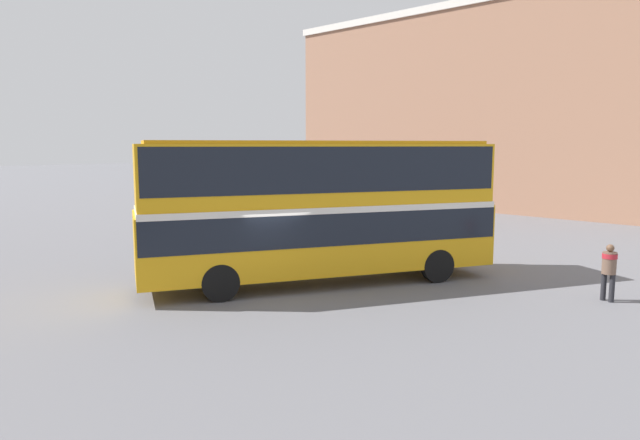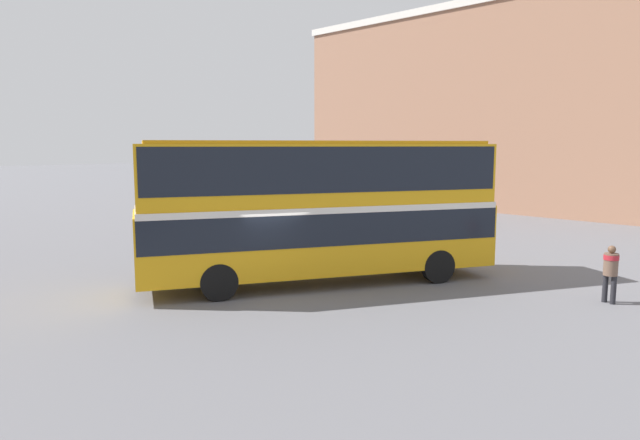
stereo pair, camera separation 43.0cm
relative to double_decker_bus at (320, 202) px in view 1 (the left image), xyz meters
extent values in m
plane|color=slate|center=(-1.82, 0.40, -2.65)|extent=(240.00, 240.00, 0.00)
cube|color=#9E7056|center=(27.47, 7.55, 4.15)|extent=(11.51, 30.83, 13.61)
cube|color=silver|center=(27.47, 7.55, 11.21)|extent=(11.81, 31.13, 0.50)
cube|color=gold|center=(0.00, 0.00, -1.17)|extent=(11.40, 7.45, 2.01)
cube|color=gold|center=(0.00, 0.00, 0.84)|extent=(11.21, 7.30, 2.02)
cube|color=black|center=(0.00, 0.00, -0.72)|extent=(11.31, 7.42, 0.99)
cube|color=black|center=(0.00, 0.00, 1.09)|extent=(11.07, 7.25, 1.37)
cube|color=silver|center=(0.00, 0.00, -0.14)|extent=(11.31, 7.42, 0.20)
cube|color=#BE8611|center=(0.00, 0.00, 1.90)|extent=(10.67, 6.91, 0.10)
cylinder|color=black|center=(3.80, -0.60, -2.10)|extent=(1.12, 0.76, 1.10)
cylinder|color=black|center=(2.76, -2.68, -2.10)|extent=(1.12, 0.76, 1.10)
cylinder|color=black|center=(-2.55, 2.58, -2.10)|extent=(1.12, 0.76, 1.10)
cylinder|color=black|center=(-3.59, 0.50, -2.10)|extent=(1.12, 0.76, 1.10)
cylinder|color=#232328|center=(4.19, -7.58, -2.25)|extent=(0.15, 0.15, 0.80)
cylinder|color=#232328|center=(4.25, -7.34, -2.25)|extent=(0.15, 0.15, 0.80)
cylinder|color=brown|center=(4.22, -7.46, -1.53)|extent=(0.46, 0.46, 0.64)
cylinder|color=#B2232D|center=(4.22, -7.46, -1.32)|extent=(0.49, 0.49, 0.14)
sphere|color=brown|center=(4.22, -7.46, -1.10)|extent=(0.22, 0.22, 0.22)
cube|color=slate|center=(2.24, 9.01, -2.05)|extent=(4.27, 2.52, 0.66)
cube|color=black|center=(2.08, 9.04, -1.44)|extent=(2.34, 1.99, 0.55)
cylinder|color=black|center=(3.61, 9.60, -2.33)|extent=(0.67, 0.33, 0.64)
cylinder|color=black|center=(3.31, 7.98, -2.33)|extent=(0.67, 0.33, 0.64)
cylinder|color=black|center=(1.17, 10.05, -2.33)|extent=(0.67, 0.33, 0.64)
cylinder|color=black|center=(0.87, 8.43, -2.33)|extent=(0.67, 0.33, 0.64)
cube|color=maroon|center=(11.50, 9.69, -2.02)|extent=(4.57, 1.94, 0.73)
cube|color=black|center=(11.33, 9.70, -1.36)|extent=(2.41, 1.66, 0.60)
cylinder|color=black|center=(12.93, 10.38, -2.34)|extent=(0.63, 0.25, 0.62)
cylinder|color=black|center=(12.85, 8.85, -2.34)|extent=(0.63, 0.25, 0.62)
cylinder|color=black|center=(10.15, 10.53, -2.34)|extent=(0.63, 0.25, 0.62)
cylinder|color=black|center=(10.07, 8.99, -2.34)|extent=(0.63, 0.25, 0.62)
camera|label=1|loc=(-13.00, -12.72, 1.82)|focal=32.00mm
camera|label=2|loc=(-12.70, -13.02, 1.82)|focal=32.00mm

